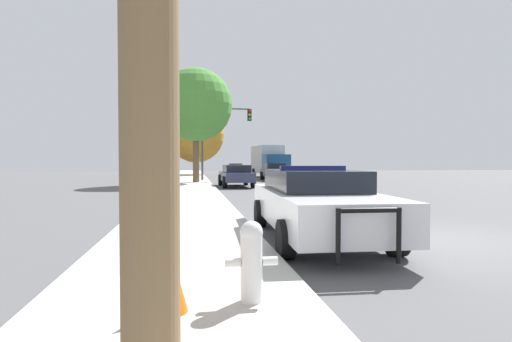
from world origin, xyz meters
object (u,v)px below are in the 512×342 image
(traffic_light, at_px, (221,128))
(tree_sidewalk_mid, at_px, (196,105))
(police_car, at_px, (315,202))
(car_background_distant, at_px, (235,168))
(car_background_oncoming, at_px, (275,171))
(traffic_cone, at_px, (169,276))
(tree_sidewalk_far, at_px, (196,134))
(box_truck, at_px, (269,161))
(fire_hydrant, at_px, (251,259))
(car_background_midblock, at_px, (236,175))

(traffic_light, xyz_separation_m, tree_sidewalk_mid, (-1.96, -2.77, 1.35))
(police_car, xyz_separation_m, car_background_distant, (2.89, 41.29, -0.06))
(car_background_oncoming, distance_m, traffic_cone, 28.55)
(tree_sidewalk_far, xyz_separation_m, traffic_cone, (-0.75, -39.88, -4.00))
(car_background_oncoming, distance_m, box_truck, 6.22)
(car_background_distant, distance_m, box_truck, 11.62)
(car_background_oncoming, xyz_separation_m, box_truck, (0.72, 6.11, 0.88))
(tree_sidewalk_mid, xyz_separation_m, tree_sidewalk_far, (0.20, 16.00, -0.95))
(fire_hydrant, relative_size, traffic_light, 0.15)
(traffic_cone, bearing_deg, car_background_distant, 82.93)
(car_background_distant, bearing_deg, tree_sidewalk_mid, -100.71)
(box_truck, bearing_deg, tree_sidewalk_far, -44.81)
(car_background_distant, height_order, tree_sidewalk_far, tree_sidewalk_far)
(tree_sidewalk_mid, bearing_deg, traffic_light, 54.71)
(box_truck, bearing_deg, car_background_oncoming, 79.94)
(car_background_oncoming, bearing_deg, car_background_distant, -84.16)
(car_background_midblock, xyz_separation_m, tree_sidewalk_mid, (-2.40, 3.36, 4.70))
(police_car, distance_m, car_background_oncoming, 24.12)
(car_background_distant, distance_m, car_background_oncoming, 17.57)
(police_car, distance_m, car_background_distant, 41.39)
(tree_sidewalk_mid, bearing_deg, car_background_oncoming, 31.16)
(police_car, distance_m, fire_hydrant, 4.24)
(fire_hydrant, height_order, traffic_light, traffic_light)
(traffic_cone, bearing_deg, car_background_midblock, 81.83)
(car_background_midblock, bearing_deg, traffic_cone, -99.21)
(fire_hydrant, relative_size, traffic_cone, 1.23)
(police_car, bearing_deg, box_truck, -96.70)
(car_background_distant, bearing_deg, traffic_light, -96.85)
(traffic_light, relative_size, car_background_distant, 1.39)
(traffic_light, bearing_deg, tree_sidewalk_far, 97.57)
(car_background_oncoming, relative_size, tree_sidewalk_far, 0.59)
(car_background_distant, height_order, traffic_cone, car_background_distant)
(car_background_midblock, xyz_separation_m, box_truck, (4.66, 13.30, 0.89))
(police_car, height_order, car_background_midblock, police_car)
(car_background_distant, distance_m, tree_sidewalk_mid, 22.45)
(car_background_oncoming, relative_size, tree_sidewalk_mid, 0.56)
(traffic_light, distance_m, car_background_oncoming, 5.60)
(police_car, bearing_deg, traffic_light, -86.87)
(police_car, xyz_separation_m, box_truck, (4.88, 29.88, 0.87))
(car_background_distant, relative_size, tree_sidewalk_far, 0.54)
(tree_sidewalk_far, bearing_deg, box_truck, -41.46)
(car_background_distant, xyz_separation_m, box_truck, (1.99, -11.41, 0.93))
(fire_hydrant, bearing_deg, car_background_oncoming, 77.61)
(car_background_distant, height_order, box_truck, box_truck)
(car_background_distant, height_order, car_background_oncoming, car_background_oncoming)
(car_background_distant, xyz_separation_m, car_background_oncoming, (1.27, -17.52, 0.05))
(box_truck, bearing_deg, traffic_light, 51.27)
(fire_hydrant, distance_m, car_background_midblock, 20.47)
(fire_hydrant, height_order, car_background_oncoming, car_background_oncoming)
(police_car, bearing_deg, traffic_cone, 57.95)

